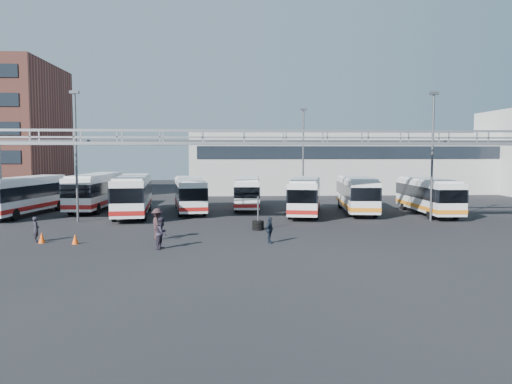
{
  "coord_description": "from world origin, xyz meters",
  "views": [
    {
      "loc": [
        -4.28,
        -31.69,
        5.4
      ],
      "look_at": [
        -2.06,
        6.0,
        2.46
      ],
      "focal_mm": 35.0,
      "sensor_mm": 36.0,
      "label": 1
    }
  ],
  "objects": [
    {
      "name": "gantry",
      "position": [
        0.0,
        5.87,
        5.51
      ],
      "size": [
        51.4,
        5.15,
        7.1
      ],
      "color": "#909398",
      "rests_on": "ground"
    },
    {
      "name": "bus_6",
      "position": [
        7.52,
        12.94,
        1.81
      ],
      "size": [
        3.71,
        10.99,
        3.27
      ],
      "rotation": [
        0.0,
        0.0,
        -0.11
      ],
      "color": "silver",
      "rests_on": "ground"
    },
    {
      "name": "bus_0",
      "position": [
        -21.75,
        12.55,
        1.85
      ],
      "size": [
        4.3,
        11.27,
        3.34
      ],
      "rotation": [
        0.0,
        0.0,
        -0.16
      ],
      "color": "silver",
      "rests_on": "ground"
    },
    {
      "name": "cone_left",
      "position": [
        -13.31,
        -1.75,
        0.31
      ],
      "size": [
        0.44,
        0.44,
        0.62
      ],
      "primitive_type": "cone",
      "rotation": [
        0.0,
        0.0,
        0.15
      ],
      "color": "#E1490C",
      "rests_on": "ground"
    },
    {
      "name": "pedestrian_a",
      "position": [
        -15.9,
        -0.87,
        0.77
      ],
      "size": [
        0.53,
        0.65,
        1.55
      ],
      "primitive_type": "imported",
      "rotation": [
        0.0,
        0.0,
        1.9
      ],
      "color": "black",
      "rests_on": "ground"
    },
    {
      "name": "light_pole_back",
      "position": [
        4.0,
        22.0,
        5.73
      ],
      "size": [
        0.7,
        0.35,
        10.21
      ],
      "color": "#4C4F54",
      "rests_on": "ground"
    },
    {
      "name": "warehouse",
      "position": [
        12.0,
        38.0,
        4.0
      ],
      "size": [
        42.0,
        14.0,
        8.0
      ],
      "primitive_type": "cube",
      "color": "#9E9E99",
      "rests_on": "ground"
    },
    {
      "name": "pedestrian_b",
      "position": [
        -7.95,
        -3.57,
        0.9
      ],
      "size": [
        0.91,
        1.04,
        1.8
      ],
      "primitive_type": "imported",
      "rotation": [
        0.0,
        0.0,
        1.26
      ],
      "color": "#282330",
      "rests_on": "ground"
    },
    {
      "name": "bus_2",
      "position": [
        -12.38,
        11.66,
        1.91
      ],
      "size": [
        3.76,
        11.59,
        3.46
      ],
      "rotation": [
        0.0,
        0.0,
        0.1
      ],
      "color": "silver",
      "rests_on": "ground"
    },
    {
      "name": "bus_4",
      "position": [
        -2.27,
        16.8,
        1.68
      ],
      "size": [
        2.83,
        10.1,
        3.03
      ],
      "rotation": [
        0.0,
        0.0,
        -0.05
      ],
      "color": "silver",
      "rests_on": "ground"
    },
    {
      "name": "ground",
      "position": [
        0.0,
        0.0,
        0.0
      ],
      "size": [
        140.0,
        140.0,
        0.0
      ],
      "primitive_type": "plane",
      "color": "black",
      "rests_on": "ground"
    },
    {
      "name": "pedestrian_d",
      "position": [
        -1.72,
        -2.15,
        0.79
      ],
      "size": [
        0.75,
        1.0,
        1.58
      ],
      "primitive_type": "imported",
      "rotation": [
        0.0,
        0.0,
        1.12
      ],
      "color": "#1B2331",
      "rests_on": "ground"
    },
    {
      "name": "bus_7",
      "position": [
        13.47,
        11.2,
        1.76
      ],
      "size": [
        2.69,
        10.51,
        3.18
      ],
      "rotation": [
        0.0,
        0.0,
        -0.03
      ],
      "color": "silver",
      "rests_on": "ground"
    },
    {
      "name": "cone_right",
      "position": [
        -15.44,
        -1.26,
        0.33
      ],
      "size": [
        0.51,
        0.51,
        0.65
      ],
      "primitive_type": "cone",
      "rotation": [
        0.0,
        0.0,
        0.29
      ],
      "color": "#E1490C",
      "rests_on": "ground"
    },
    {
      "name": "tire_stack",
      "position": [
        -2.09,
        3.1,
        0.4
      ],
      "size": [
        0.82,
        0.82,
        2.35
      ],
      "color": "black",
      "rests_on": "ground"
    },
    {
      "name": "bus_1",
      "position": [
        -16.69,
        16.34,
        1.91
      ],
      "size": [
        3.15,
        11.45,
        3.45
      ],
      "rotation": [
        0.0,
        0.0,
        -0.05
      ],
      "color": "silver",
      "rests_on": "ground"
    },
    {
      "name": "light_pole_left",
      "position": [
        -16.0,
        8.0,
        5.73
      ],
      "size": [
        0.7,
        0.35,
        10.21
      ],
      "color": "#4C4F54",
      "rests_on": "ground"
    },
    {
      "name": "bus_5",
      "position": [
        2.59,
        11.63,
        1.77
      ],
      "size": [
        4.51,
        10.81,
        3.2
      ],
      "rotation": [
        0.0,
        0.0,
        -0.2
      ],
      "color": "silver",
      "rests_on": "ground"
    },
    {
      "name": "pedestrian_c",
      "position": [
        -8.62,
        -0.55,
        0.99
      ],
      "size": [
        1.15,
        1.46,
        1.98
      ],
      "primitive_type": "imported",
      "rotation": [
        0.0,
        0.0,
        1.95
      ],
      "color": "#2E1F22",
      "rests_on": "ground"
    },
    {
      "name": "light_pole_mid",
      "position": [
        12.0,
        7.0,
        5.73
      ],
      "size": [
        0.7,
        0.35,
        10.21
      ],
      "color": "#4C4F54",
      "rests_on": "ground"
    },
    {
      "name": "bus_3",
      "position": [
        -7.7,
        14.33,
        1.73
      ],
      "size": [
        3.78,
        10.55,
        3.13
      ],
      "rotation": [
        0.0,
        0.0,
        0.14
      ],
      "color": "silver",
      "rests_on": "ground"
    }
  ]
}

